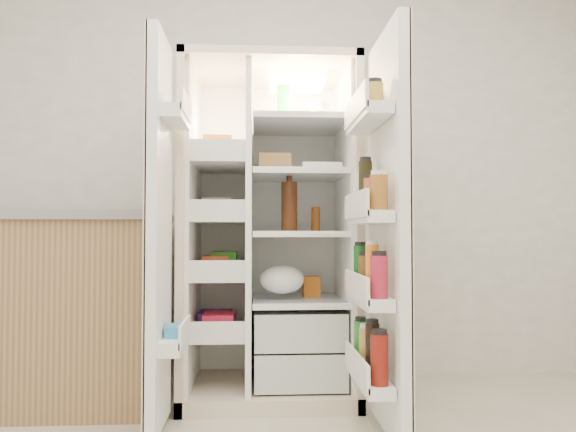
{
  "coord_description": "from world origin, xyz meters",
  "views": [
    {
      "loc": [
        -0.06,
        -1.38,
        0.88
      ],
      "look_at": [
        0.09,
        1.25,
        0.97
      ],
      "focal_mm": 34.0,
      "sensor_mm": 36.0,
      "label": 1
    }
  ],
  "objects": [
    {
      "name": "fridge_door",
      "position": [
        0.49,
        0.96,
        0.87
      ],
      "size": [
        0.17,
        0.58,
        1.72
      ],
      "color": "white",
      "rests_on": "floor"
    },
    {
      "name": "wall_back",
      "position": [
        0.0,
        2.0,
        1.35
      ],
      "size": [
        4.0,
        0.02,
        2.7
      ],
      "primitive_type": "cube",
      "color": "white",
      "rests_on": "floor"
    },
    {
      "name": "refrigerator",
      "position": [
        0.03,
        1.65,
        0.74
      ],
      "size": [
        0.92,
        0.7,
        1.8
      ],
      "color": "beige",
      "rests_on": "floor"
    },
    {
      "name": "freezer_door",
      "position": [
        -0.49,
        1.05,
        0.89
      ],
      "size": [
        0.15,
        0.4,
        1.72
      ],
      "color": "white",
      "rests_on": "floor"
    },
    {
      "name": "kitchen_counter",
      "position": [
        -1.24,
        1.54,
        0.5
      ],
      "size": [
        1.37,
        0.73,
        0.99
      ],
      "color": "#A27E51",
      "rests_on": "floor"
    }
  ]
}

